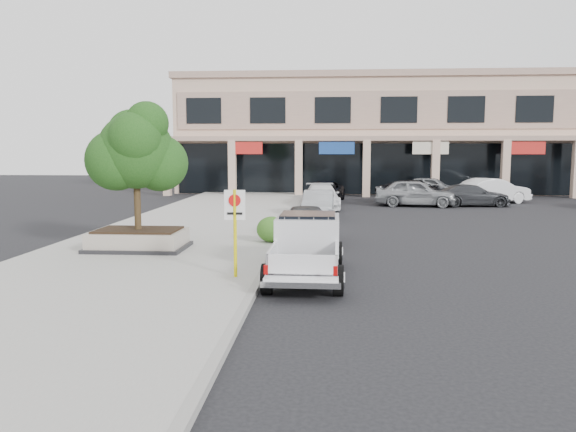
# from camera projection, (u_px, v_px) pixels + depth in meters

# --- Properties ---
(ground) EXTENTS (120.00, 120.00, 0.00)m
(ground) POSITION_uv_depth(u_px,v_px,m) (319.00, 280.00, 15.01)
(ground) COLOR black
(ground) RESTS_ON ground
(sidewalk) EXTENTS (8.00, 52.00, 0.15)m
(sidewalk) POSITION_uv_depth(u_px,v_px,m) (177.00, 240.00, 21.34)
(sidewalk) COLOR gray
(sidewalk) RESTS_ON ground
(curb) EXTENTS (0.20, 52.00, 0.15)m
(curb) POSITION_uv_depth(u_px,v_px,m) (280.00, 241.00, 21.06)
(curb) COLOR gray
(curb) RESTS_ON ground
(strip_mall) EXTENTS (40.55, 12.43, 9.50)m
(strip_mall) POSITION_uv_depth(u_px,v_px,m) (421.00, 135.00, 47.48)
(strip_mall) COLOR #D1A692
(strip_mall) RESTS_ON ground
(planter) EXTENTS (3.20, 2.20, 0.68)m
(planter) POSITION_uv_depth(u_px,v_px,m) (139.00, 239.00, 18.87)
(planter) COLOR black
(planter) RESTS_ON sidewalk
(planter_tree) EXTENTS (2.90, 2.55, 4.00)m
(planter_tree) POSITION_uv_depth(u_px,v_px,m) (141.00, 152.00, 18.66)
(planter_tree) COLOR black
(planter_tree) RESTS_ON planter
(no_parking_sign) EXTENTS (0.55, 0.09, 2.30)m
(no_parking_sign) POSITION_uv_depth(u_px,v_px,m) (235.00, 221.00, 14.60)
(no_parking_sign) COLOR yellow
(no_parking_sign) RESTS_ON sidewalk
(hedge) EXTENTS (1.10, 0.99, 0.93)m
(hedge) POSITION_uv_depth(u_px,v_px,m) (272.00, 229.00, 20.23)
(hedge) COLOR #254F16
(hedge) RESTS_ON sidewalk
(pickup_truck) EXTENTS (2.03, 5.34, 1.68)m
(pickup_truck) POSITION_uv_depth(u_px,v_px,m) (306.00, 248.00, 15.16)
(pickup_truck) COLOR silver
(pickup_truck) RESTS_ON ground
(curb_car_a) EXTENTS (2.14, 4.34, 1.42)m
(curb_car_a) POSITION_uv_depth(u_px,v_px,m) (307.00, 224.00, 21.05)
(curb_car_a) COLOR #2B2D2F
(curb_car_a) RESTS_ON ground
(curb_car_b) EXTENTS (1.60, 4.31, 1.41)m
(curb_car_b) POSITION_uv_depth(u_px,v_px,m) (318.00, 204.00, 28.59)
(curb_car_b) COLOR #9EA2A6
(curb_car_b) RESTS_ON ground
(curb_car_c) EXTENTS (2.34, 5.08, 1.44)m
(curb_car_c) POSITION_uv_depth(u_px,v_px,m) (321.00, 196.00, 33.24)
(curb_car_c) COLOR silver
(curb_car_c) RESTS_ON ground
(curb_car_d) EXTENTS (2.89, 5.26, 1.40)m
(curb_car_d) POSITION_uv_depth(u_px,v_px,m) (324.00, 192.00, 37.36)
(curb_car_d) COLOR black
(curb_car_d) RESTS_ON ground
(lot_car_a) EXTENTS (5.16, 2.64, 1.68)m
(lot_car_a) POSITION_uv_depth(u_px,v_px,m) (415.00, 193.00, 34.54)
(lot_car_a) COLOR #919498
(lot_car_a) RESTS_ON ground
(lot_car_b) EXTENTS (5.24, 3.48, 1.63)m
(lot_car_b) POSITION_uv_depth(u_px,v_px,m) (492.00, 191.00, 36.47)
(lot_car_b) COLOR silver
(lot_car_b) RESTS_ON ground
(lot_car_c) EXTENTS (4.74, 2.24, 1.34)m
(lot_car_c) POSITION_uv_depth(u_px,v_px,m) (472.00, 195.00, 34.63)
(lot_car_c) COLOR #2E3033
(lot_car_c) RESTS_ON ground
(lot_car_d) EXTENTS (5.78, 3.56, 1.49)m
(lot_car_d) POSITION_uv_depth(u_px,v_px,m) (417.00, 191.00, 37.17)
(lot_car_d) COLOR black
(lot_car_d) RESTS_ON ground
(lot_car_e) EXTENTS (4.95, 3.15, 1.57)m
(lot_car_e) POSITION_uv_depth(u_px,v_px,m) (431.00, 187.00, 40.26)
(lot_car_e) COLOR #93969A
(lot_car_e) RESTS_ON ground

